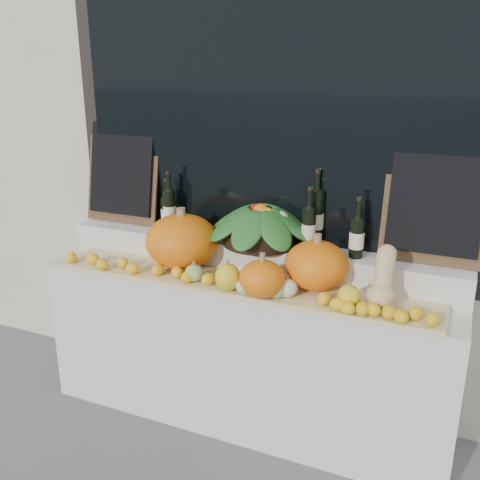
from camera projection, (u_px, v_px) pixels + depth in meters
name	position (u px, v px, depth m)	size (l,w,h in m)	color
storefront_facade	(294.00, 18.00, 3.12)	(7.00, 0.94, 4.50)	beige
display_sill	(245.00, 348.00, 3.06)	(2.30, 0.55, 0.88)	silver
rear_tier	(256.00, 255.00, 3.03)	(2.30, 0.25, 0.16)	silver
straw_bedding	(236.00, 284.00, 2.81)	(2.10, 0.32, 0.03)	tan
pumpkin_left	(182.00, 241.00, 2.97)	(0.41, 0.41, 0.30)	orange
pumpkin_right	(316.00, 265.00, 2.69)	(0.32, 0.32, 0.25)	orange
pumpkin_center	(262.00, 279.00, 2.60)	(0.23, 0.23, 0.19)	orange
butternut_squash	(383.00, 281.00, 2.49)	(0.14, 0.20, 0.29)	tan
decorative_gourds	(261.00, 284.00, 2.64)	(0.92, 0.16, 0.16)	#376F21
lemon_heap	(227.00, 284.00, 2.70)	(2.20, 0.16, 0.06)	yellow
produce_bowl	(261.00, 224.00, 2.94)	(0.64, 0.64, 0.24)	black
wine_bottle_far_left	(170.00, 210.00, 3.16)	(0.08, 0.08, 0.36)	black
wine_bottle_near_left	(167.00, 213.00, 3.18)	(0.08, 0.08, 0.32)	black
wine_bottle_tall	(316.00, 218.00, 2.89)	(0.08, 0.08, 0.42)	black
wine_bottle_near_right	(309.00, 229.00, 2.83)	(0.08, 0.08, 0.35)	black
wine_bottle_far_right	(357.00, 237.00, 2.73)	(0.08, 0.08, 0.32)	black
chalkboard_left	(122.00, 171.00, 3.30)	(0.50, 0.14, 0.61)	#4C331E
chalkboard_right	(436.00, 200.00, 2.61)	(0.50, 0.14, 0.61)	#4C331E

